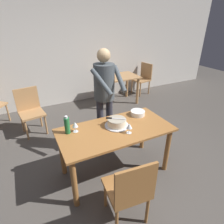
{
  "coord_description": "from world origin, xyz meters",
  "views": [
    {
      "loc": [
        -1.02,
        -1.94,
        2.11
      ],
      "look_at": [
        0.05,
        0.21,
        0.9
      ],
      "focal_mm": 30.3,
      "sensor_mm": 36.0,
      "label": 1
    }
  ],
  "objects_px": {
    "wine_glass_near": "(129,126)",
    "person_cutting_cake": "(105,91)",
    "main_dining_table": "(115,136)",
    "background_chair_2": "(30,109)",
    "cake_on_platter": "(117,123)",
    "wine_glass_far": "(75,125)",
    "water_bottle": "(67,125)",
    "background_chair_1": "(143,77)",
    "chair_near_side": "(129,189)",
    "background_table": "(119,82)",
    "plate_stack": "(138,113)",
    "cake_knife": "(112,118)"
  },
  "relations": [
    {
      "from": "water_bottle",
      "to": "background_chair_2",
      "type": "height_order",
      "value": "water_bottle"
    },
    {
      "from": "wine_glass_far",
      "to": "background_chair_2",
      "type": "bearing_deg",
      "value": 106.4
    },
    {
      "from": "plate_stack",
      "to": "background_chair_2",
      "type": "relative_size",
      "value": 0.24
    },
    {
      "from": "person_cutting_cake",
      "to": "wine_glass_near",
      "type": "bearing_deg",
      "value": -90.18
    },
    {
      "from": "main_dining_table",
      "to": "background_chair_2",
      "type": "bearing_deg",
      "value": 118.83
    },
    {
      "from": "plate_stack",
      "to": "wine_glass_near",
      "type": "xyz_separation_m",
      "value": [
        -0.39,
        -0.38,
        0.07
      ]
    },
    {
      "from": "cake_on_platter",
      "to": "plate_stack",
      "type": "height_order",
      "value": "cake_on_platter"
    },
    {
      "from": "main_dining_table",
      "to": "water_bottle",
      "type": "relative_size",
      "value": 6.21
    },
    {
      "from": "wine_glass_far",
      "to": "background_chair_2",
      "type": "xyz_separation_m",
      "value": [
        -0.46,
        1.58,
        -0.36
      ]
    },
    {
      "from": "person_cutting_cake",
      "to": "background_chair_2",
      "type": "relative_size",
      "value": 1.91
    },
    {
      "from": "cake_on_platter",
      "to": "chair_near_side",
      "type": "height_order",
      "value": "chair_near_side"
    },
    {
      "from": "cake_on_platter",
      "to": "plate_stack",
      "type": "xyz_separation_m",
      "value": [
        0.44,
        0.15,
        -0.02
      ]
    },
    {
      "from": "main_dining_table",
      "to": "cake_knife",
      "type": "height_order",
      "value": "cake_knife"
    },
    {
      "from": "chair_near_side",
      "to": "background_chair_1",
      "type": "xyz_separation_m",
      "value": [
        2.51,
        3.36,
        0.0
      ]
    },
    {
      "from": "background_table",
      "to": "background_chair_1",
      "type": "bearing_deg",
      "value": 18.21
    },
    {
      "from": "plate_stack",
      "to": "chair_near_side",
      "type": "relative_size",
      "value": 0.24
    },
    {
      "from": "water_bottle",
      "to": "person_cutting_cake",
      "type": "height_order",
      "value": "person_cutting_cake"
    },
    {
      "from": "cake_on_platter",
      "to": "background_chair_2",
      "type": "bearing_deg",
      "value": 121.11
    },
    {
      "from": "cake_knife",
      "to": "background_table",
      "type": "distance_m",
      "value": 2.53
    },
    {
      "from": "main_dining_table",
      "to": "background_chair_2",
      "type": "xyz_separation_m",
      "value": [
        -0.97,
        1.76,
        -0.14
      ]
    },
    {
      "from": "chair_near_side",
      "to": "water_bottle",
      "type": "bearing_deg",
      "value": 111.47
    },
    {
      "from": "background_chair_1",
      "to": "background_chair_2",
      "type": "height_order",
      "value": "same"
    },
    {
      "from": "wine_glass_near",
      "to": "person_cutting_cake",
      "type": "relative_size",
      "value": 0.08
    },
    {
      "from": "cake_on_platter",
      "to": "wine_glass_near",
      "type": "distance_m",
      "value": 0.24
    },
    {
      "from": "person_cutting_cake",
      "to": "background_table",
      "type": "distance_m",
      "value": 2.1
    },
    {
      "from": "background_chair_1",
      "to": "cake_on_platter",
      "type": "bearing_deg",
      "value": -131.36
    },
    {
      "from": "background_table",
      "to": "background_chair_1",
      "type": "height_order",
      "value": "background_chair_1"
    },
    {
      "from": "background_table",
      "to": "cake_on_platter",
      "type": "bearing_deg",
      "value": -119.07
    },
    {
      "from": "main_dining_table",
      "to": "plate_stack",
      "type": "distance_m",
      "value": 0.56
    },
    {
      "from": "wine_glass_far",
      "to": "background_table",
      "type": "relative_size",
      "value": 0.14
    },
    {
      "from": "cake_knife",
      "to": "water_bottle",
      "type": "relative_size",
      "value": 0.94
    },
    {
      "from": "cake_on_platter",
      "to": "water_bottle",
      "type": "height_order",
      "value": "water_bottle"
    },
    {
      "from": "background_chair_1",
      "to": "wine_glass_near",
      "type": "bearing_deg",
      "value": -128.15
    },
    {
      "from": "background_table",
      "to": "wine_glass_near",
      "type": "bearing_deg",
      "value": -115.58
    },
    {
      "from": "water_bottle",
      "to": "background_chair_1",
      "type": "xyz_separation_m",
      "value": [
        2.89,
        2.41,
        -0.37
      ]
    },
    {
      "from": "cake_on_platter",
      "to": "wine_glass_far",
      "type": "height_order",
      "value": "wine_glass_far"
    },
    {
      "from": "wine_glass_near",
      "to": "person_cutting_cake",
      "type": "xyz_separation_m",
      "value": [
        0.0,
        0.76,
        0.22
      ]
    },
    {
      "from": "water_bottle",
      "to": "background_chair_2",
      "type": "bearing_deg",
      "value": 103.07
    },
    {
      "from": "plate_stack",
      "to": "wine_glass_far",
      "type": "height_order",
      "value": "wine_glass_far"
    },
    {
      "from": "cake_knife",
      "to": "wine_glass_far",
      "type": "distance_m",
      "value": 0.5
    },
    {
      "from": "cake_knife",
      "to": "plate_stack",
      "type": "distance_m",
      "value": 0.52
    },
    {
      "from": "wine_glass_far",
      "to": "background_chair_2",
      "type": "distance_m",
      "value": 1.68
    },
    {
      "from": "main_dining_table",
      "to": "wine_glass_far",
      "type": "height_order",
      "value": "wine_glass_far"
    },
    {
      "from": "wine_glass_near",
      "to": "person_cutting_cake",
      "type": "height_order",
      "value": "person_cutting_cake"
    },
    {
      "from": "wine_glass_far",
      "to": "wine_glass_near",
      "type": "bearing_deg",
      "value": -29.27
    },
    {
      "from": "background_table",
      "to": "cake_knife",
      "type": "bearing_deg",
      "value": -120.69
    },
    {
      "from": "main_dining_table",
      "to": "plate_stack",
      "type": "height_order",
      "value": "plate_stack"
    },
    {
      "from": "cake_knife",
      "to": "background_table",
      "type": "relative_size",
      "value": 0.24
    },
    {
      "from": "main_dining_table",
      "to": "water_bottle",
      "type": "height_order",
      "value": "water_bottle"
    },
    {
      "from": "cake_knife",
      "to": "wine_glass_near",
      "type": "xyz_separation_m",
      "value": [
        0.12,
        -0.27,
        -0.01
      ]
    }
  ]
}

